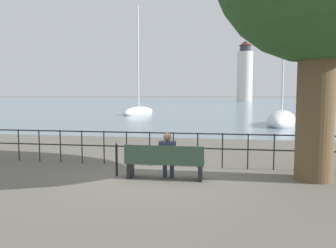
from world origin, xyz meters
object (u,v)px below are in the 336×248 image
object	(u,v)px
sailboat_2	(281,120)
harbor_lighthouse	(245,73)
park_bench	(164,162)
seated_person_left	(168,153)
sailboat_1	(139,111)
closed_umbrella	(117,157)

from	to	relation	value
sailboat_2	harbor_lighthouse	size ratio (longest dim) A/B	0.60
park_bench	seated_person_left	size ratio (longest dim) A/B	1.69
seated_person_left	sailboat_1	xyz separation A→B (m)	(-7.93, 27.70, -0.31)
seated_person_left	park_bench	bearing A→B (deg)	-130.26
closed_umbrella	sailboat_2	distance (m)	18.00
closed_umbrella	park_bench	bearing A→B (deg)	-5.30
sailboat_1	park_bench	bearing A→B (deg)	-58.50
park_bench	harbor_lighthouse	xyz separation A→B (m)	(9.15, 110.09, 9.30)
closed_umbrella	sailboat_1	bearing A→B (deg)	103.30
closed_umbrella	sailboat_1	distance (m)	28.42
park_bench	closed_umbrella	distance (m)	1.33
sailboat_1	closed_umbrella	bearing A→B (deg)	-60.99
seated_person_left	closed_umbrella	bearing A→B (deg)	178.27
harbor_lighthouse	closed_umbrella	bearing A→B (deg)	-95.44
closed_umbrella	harbor_lighthouse	size ratio (longest dim) A/B	0.04
park_bench	closed_umbrella	world-z (taller)	closed_umbrella
park_bench	closed_umbrella	xyz separation A→B (m)	(-1.32, 0.12, 0.07)
seated_person_left	harbor_lighthouse	world-z (taller)	harbor_lighthouse
seated_person_left	sailboat_1	size ratio (longest dim) A/B	0.10
closed_umbrella	seated_person_left	bearing A→B (deg)	-1.73
seated_person_left	sailboat_2	size ratio (longest dim) A/B	0.10
park_bench	sailboat_2	size ratio (longest dim) A/B	0.16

